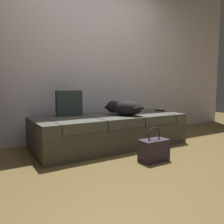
% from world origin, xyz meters
% --- Properties ---
extents(ground_plane, '(10.00, 10.00, 0.00)m').
position_xyz_m(ground_plane, '(0.00, 0.00, 0.00)').
color(ground_plane, brown).
extents(back_wall, '(6.40, 0.10, 2.80)m').
position_xyz_m(back_wall, '(0.00, 1.61, 1.40)').
color(back_wall, silver).
rests_on(back_wall, ground).
extents(couch, '(2.07, 0.87, 0.43)m').
position_xyz_m(couch, '(0.00, 0.97, 0.21)').
color(couch, '#414033').
rests_on(couch, ground).
extents(dog_dark, '(0.45, 0.57, 0.21)m').
position_xyz_m(dog_dark, '(0.16, 0.87, 0.53)').
color(dog_dark, black).
rests_on(dog_dark, couch).
extents(tv_remote, '(0.08, 0.16, 0.02)m').
position_xyz_m(tv_remote, '(0.95, 1.01, 0.44)').
color(tv_remote, black).
rests_on(tv_remote, couch).
extents(throw_pillow, '(0.35, 0.15, 0.34)m').
position_xyz_m(throw_pillow, '(-0.50, 1.20, 0.60)').
color(throw_pillow, '#2A3635').
rests_on(throw_pillow, couch).
extents(handbag, '(0.32, 0.18, 0.38)m').
position_xyz_m(handbag, '(0.08, 0.15, 0.13)').
color(handbag, '#362A38').
rests_on(handbag, ground).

